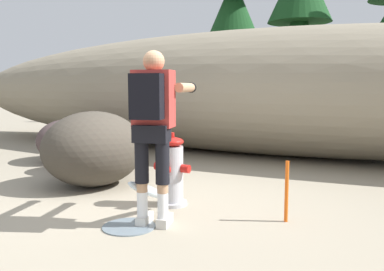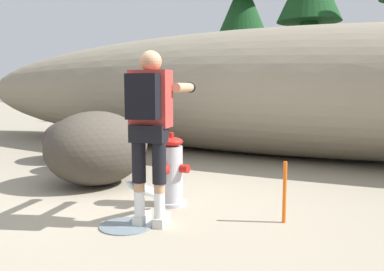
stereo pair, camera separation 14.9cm
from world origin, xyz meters
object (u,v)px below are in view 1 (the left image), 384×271
(boulder_large, at_px, (67,140))
(survey_stake, at_px, (287,191))
(boulder_small, at_px, (93,149))
(fire_hydrant, at_px, (172,172))
(utility_worker, at_px, (154,116))
(boulder_mid, at_px, (102,145))

(boulder_large, xyz_separation_m, survey_stake, (4.25, -1.48, -0.07))
(boulder_small, bearing_deg, fire_hydrant, -13.08)
(boulder_small, bearing_deg, utility_worker, -31.55)
(boulder_large, bearing_deg, utility_worker, -34.01)
(boulder_large, height_order, survey_stake, boulder_large)
(utility_worker, bearing_deg, boulder_large, 40.99)
(boulder_large, bearing_deg, fire_hydrant, -26.68)
(fire_hydrant, distance_m, boulder_mid, 2.19)
(fire_hydrant, relative_size, survey_stake, 1.35)
(boulder_large, bearing_deg, boulder_mid, -19.80)
(fire_hydrant, bearing_deg, survey_stake, 0.73)
(survey_stake, bearing_deg, fire_hydrant, -179.27)
(boulder_mid, bearing_deg, fire_hydrant, -30.34)
(fire_hydrant, distance_m, survey_stake, 1.27)
(boulder_small, bearing_deg, boulder_large, 143.75)
(boulder_mid, xyz_separation_m, survey_stake, (3.15, -1.09, -0.10))
(fire_hydrant, xyz_separation_m, boulder_mid, (-1.89, 1.10, 0.03))
(fire_hydrant, height_order, boulder_small, boulder_small)
(boulder_mid, height_order, boulder_small, boulder_small)
(boulder_large, relative_size, survey_stake, 1.94)
(utility_worker, height_order, boulder_mid, utility_worker)
(boulder_mid, height_order, survey_stake, boulder_mid)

